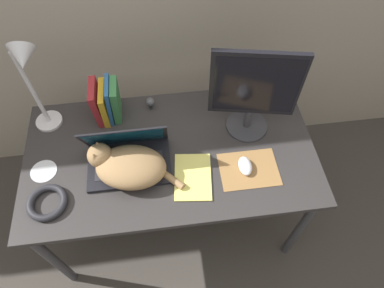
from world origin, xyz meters
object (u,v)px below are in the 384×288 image
cd_disc (44,171)px  desk_lamp (29,74)px  cable_coil (47,202)px  notepad (193,177)px  laptop (128,156)px  computer_mouse (245,166)px  external_monitor (254,92)px  webcam (150,102)px  cat (127,165)px  book_row (106,102)px

cd_disc → desk_lamp: bearing=82.6°
cable_coil → cd_disc: cable_coil is taller
notepad → cd_disc: bearing=170.2°
laptop → computer_mouse: (0.52, -0.10, -0.03)m
desk_lamp → cable_coil: size_ratio=2.98×
laptop → cd_disc: (-0.39, -0.00, -0.05)m
cable_coil → cd_disc: (-0.04, 0.17, -0.01)m
external_monitor → cd_disc: bearing=-172.1°
computer_mouse → desk_lamp: bearing=157.9°
laptop → webcam: laptop is taller
external_monitor → webcam: bearing=158.6°
cat → desk_lamp: 0.56m
laptop → cat: size_ratio=0.91×
cable_coil → laptop: bearing=25.9°
cat → cd_disc: bearing=171.5°
laptop → cable_coil: bearing=-154.1°
external_monitor → cd_disc: size_ratio=3.95×
external_monitor → cable_coil: bearing=-162.1°
book_row → cd_disc: size_ratio=1.81×
book_row → cd_disc: 0.44m
book_row → computer_mouse: bearing=-32.8°
computer_mouse → cable_coil: computer_mouse is taller
book_row → cd_disc: (-0.30, -0.30, -0.10)m
notepad → cd_disc: notepad is taller
webcam → cat: bearing=-107.8°
cat → notepad: cat is taller
laptop → book_row: laptop is taller
cat → notepad: 0.30m
computer_mouse → book_row: 0.74m
external_monitor → desk_lamp: (-0.94, 0.12, 0.10)m
cat → book_row: 0.37m
desk_lamp → cd_disc: size_ratio=4.35×
cd_disc → external_monitor: bearing=7.9°
cd_disc → cat: bearing=-8.5°
laptop → desk_lamp: desk_lamp is taller
external_monitor → notepad: external_monitor is taller
computer_mouse → webcam: 0.58m
book_row → notepad: bearing=-48.0°
book_row → cat: bearing=-76.0°
external_monitor → webcam: 0.54m
webcam → cable_coil: bearing=-134.1°
notepad → book_row: bearing=132.0°
cat → book_row: size_ratio=1.91×
notepad → webcam: webcam is taller
laptop → notepad: 0.31m
desk_lamp → webcam: bearing=6.9°
notepad → cd_disc: size_ratio=2.14×
book_row → notepad: size_ratio=0.85×
desk_lamp → laptop: bearing=-35.5°
cat → notepad: (0.28, -0.06, -0.06)m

